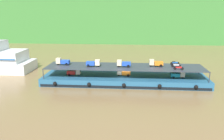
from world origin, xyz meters
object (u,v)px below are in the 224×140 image
(mini_truck_lower_mid, at_px, (178,74))
(motorcycle_upper_centre, at_px, (176,65))
(mini_truck_upper_stern, at_px, (63,61))
(mini_truck_upper_bow, at_px, (156,63))
(mini_truck_upper_fore, at_px, (124,63))
(mini_truck_lower_aft, at_px, (124,73))
(cargo_barge, at_px, (124,80))
(motorcycle_upper_port, at_px, (179,68))
(mini_truck_upper_mid, at_px, (93,63))
(mini_truck_lower_stern, at_px, (74,72))
(motorcycle_upper_stbd, at_px, (175,63))

(mini_truck_lower_mid, xyz_separation_m, motorcycle_upper_centre, (-0.37, 0.53, 1.74))
(mini_truck_upper_stern, xyz_separation_m, mini_truck_upper_bow, (19.04, 0.11, 0.00))
(mini_truck_upper_fore, relative_size, mini_truck_upper_bow, 0.99)
(mini_truck_lower_aft, distance_m, mini_truck_upper_bow, 6.77)
(cargo_barge, height_order, mini_truck_upper_stern, mini_truck_upper_stern)
(cargo_barge, xyz_separation_m, motorcycle_upper_centre, (10.14, 0.03, 3.18))
(mini_truck_upper_fore, distance_m, motorcycle_upper_centre, 10.36)
(mini_truck_upper_stern, distance_m, motorcycle_upper_port, 23.13)
(mini_truck_upper_stern, relative_size, motorcycle_upper_port, 1.45)
(mini_truck_lower_mid, height_order, mini_truck_upper_mid, mini_truck_upper_mid)
(mini_truck_upper_fore, bearing_deg, motorcycle_upper_port, -8.94)
(cargo_barge, distance_m, mini_truck_lower_stern, 10.39)
(mini_truck_lower_stern, bearing_deg, mini_truck_lower_aft, 1.98)
(mini_truck_lower_mid, xyz_separation_m, mini_truck_upper_stern, (-23.30, 1.00, 2.00))
(mini_truck_lower_stern, relative_size, mini_truck_upper_mid, 1.00)
(mini_truck_upper_bow, xyz_separation_m, motorcycle_upper_centre, (3.89, -0.58, -0.26))
(mini_truck_upper_mid, bearing_deg, mini_truck_upper_fore, 0.93)
(mini_truck_upper_stern, relative_size, motorcycle_upper_stbd, 1.45)
(mini_truck_lower_stern, xyz_separation_m, mini_truck_lower_mid, (20.79, -0.30, 0.00))
(motorcycle_upper_centre, height_order, motorcycle_upper_stbd, same)
(cargo_barge, height_order, mini_truck_lower_stern, mini_truck_lower_stern)
(mini_truck_upper_mid, relative_size, motorcycle_upper_centre, 1.46)
(mini_truck_lower_stern, bearing_deg, motorcycle_upper_stbd, 6.22)
(mini_truck_lower_stern, bearing_deg, mini_truck_lower_mid, -0.82)
(mini_truck_lower_aft, relative_size, mini_truck_upper_bow, 1.00)
(motorcycle_upper_centre, bearing_deg, mini_truck_lower_stern, -179.33)
(mini_truck_lower_mid, bearing_deg, mini_truck_lower_stern, 179.18)
(cargo_barge, distance_m, mini_truck_upper_mid, 7.15)
(mini_truck_lower_stern, bearing_deg, mini_truck_upper_fore, -0.75)
(cargo_barge, distance_m, motorcycle_upper_centre, 10.63)
(mini_truck_upper_bow, relative_size, motorcycle_upper_port, 1.46)
(mini_truck_lower_stern, height_order, mini_truck_lower_aft, same)
(mini_truck_lower_stern, bearing_deg, cargo_barge, 1.14)
(cargo_barge, xyz_separation_m, mini_truck_upper_fore, (-0.21, -0.34, 3.44))
(motorcycle_upper_stbd, bearing_deg, mini_truck_upper_bow, -160.56)
(mini_truck_upper_mid, distance_m, mini_truck_upper_bow, 12.54)
(mini_truck_upper_stern, bearing_deg, mini_truck_lower_stern, -15.67)
(mini_truck_upper_bow, bearing_deg, mini_truck_upper_stern, -179.66)
(motorcycle_upper_port, bearing_deg, motorcycle_upper_centre, 91.94)
(motorcycle_upper_port, height_order, motorcycle_upper_stbd, same)
(motorcycle_upper_centre, xyz_separation_m, motorcycle_upper_stbd, (0.15, 2.01, 0.00))
(motorcycle_upper_centre, bearing_deg, mini_truck_lower_mid, -55.61)
(mini_truck_upper_stern, xyz_separation_m, motorcycle_upper_stbd, (23.08, 1.54, -0.26))
(mini_truck_upper_mid, bearing_deg, cargo_barge, 3.98)
(mini_truck_upper_stern, height_order, motorcycle_upper_port, mini_truck_upper_stern)
(mini_truck_lower_stern, height_order, motorcycle_upper_stbd, motorcycle_upper_stbd)
(mini_truck_lower_stern, xyz_separation_m, motorcycle_upper_port, (20.49, -1.77, 1.74))
(motorcycle_upper_centre, distance_m, motorcycle_upper_stbd, 2.01)
(cargo_barge, height_order, motorcycle_upper_stbd, motorcycle_upper_stbd)
(motorcycle_upper_stbd, bearing_deg, mini_truck_lower_aft, -169.76)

